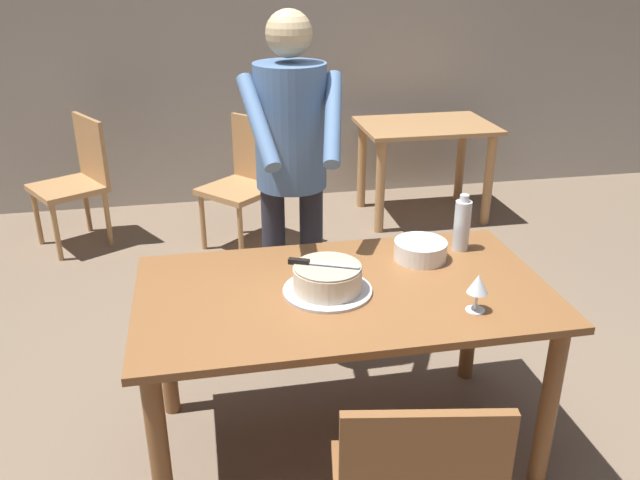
# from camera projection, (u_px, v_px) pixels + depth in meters

# --- Properties ---
(ground_plane) EXTENTS (14.00, 14.00, 0.00)m
(ground_plane) POSITION_uv_depth(u_px,v_px,m) (341.00, 443.00, 2.79)
(ground_plane) COLOR #7A6651
(back_wall) EXTENTS (10.00, 0.12, 2.70)m
(back_wall) POSITION_uv_depth(u_px,v_px,m) (255.00, 33.00, 5.11)
(back_wall) COLOR #BCB7AD
(back_wall) RESTS_ON ground_plane
(main_dining_table) EXTENTS (1.58, 0.88, 0.75)m
(main_dining_table) POSITION_uv_depth(u_px,v_px,m) (343.00, 314.00, 2.53)
(main_dining_table) COLOR brown
(main_dining_table) RESTS_ON ground_plane
(cake_on_platter) EXTENTS (0.34, 0.34, 0.11)m
(cake_on_platter) POSITION_uv_depth(u_px,v_px,m) (328.00, 280.00, 2.44)
(cake_on_platter) COLOR silver
(cake_on_platter) RESTS_ON main_dining_table
(cake_knife) EXTENTS (0.26, 0.13, 0.02)m
(cake_knife) POSITION_uv_depth(u_px,v_px,m) (309.00, 263.00, 2.43)
(cake_knife) COLOR silver
(cake_knife) RESTS_ON cake_on_platter
(plate_stack) EXTENTS (0.22, 0.22, 0.08)m
(plate_stack) POSITION_uv_depth(u_px,v_px,m) (420.00, 250.00, 2.71)
(plate_stack) COLOR white
(plate_stack) RESTS_ON main_dining_table
(wine_glass_near) EXTENTS (0.08, 0.08, 0.14)m
(wine_glass_near) POSITION_uv_depth(u_px,v_px,m) (478.00, 285.00, 2.29)
(wine_glass_near) COLOR silver
(wine_glass_near) RESTS_ON main_dining_table
(water_bottle) EXTENTS (0.07, 0.07, 0.25)m
(water_bottle) POSITION_uv_depth(u_px,v_px,m) (462.00, 225.00, 2.77)
(water_bottle) COLOR silver
(water_bottle) RESTS_ON main_dining_table
(person_cutting_cake) EXTENTS (0.47, 0.55, 1.72)m
(person_cutting_cake) POSITION_uv_depth(u_px,v_px,m) (291.00, 160.00, 2.92)
(person_cutting_cake) COLOR #2D2D38
(person_cutting_cake) RESTS_ON ground_plane
(background_table) EXTENTS (1.00, 0.70, 0.74)m
(background_table) POSITION_uv_depth(u_px,v_px,m) (425.00, 144.00, 5.00)
(background_table) COLOR tan
(background_table) RESTS_ON ground_plane
(background_chair_0) EXTENTS (0.60, 0.60, 0.90)m
(background_chair_0) POSITION_uv_depth(u_px,v_px,m) (77.00, 177.00, 4.54)
(background_chair_0) COLOR tan
(background_chair_0) RESTS_ON ground_plane
(background_chair_1) EXTENTS (0.62, 0.62, 0.90)m
(background_chair_1) POSITION_uv_depth(u_px,v_px,m) (245.00, 179.00, 4.51)
(background_chair_1) COLOR tan
(background_chair_1) RESTS_ON ground_plane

